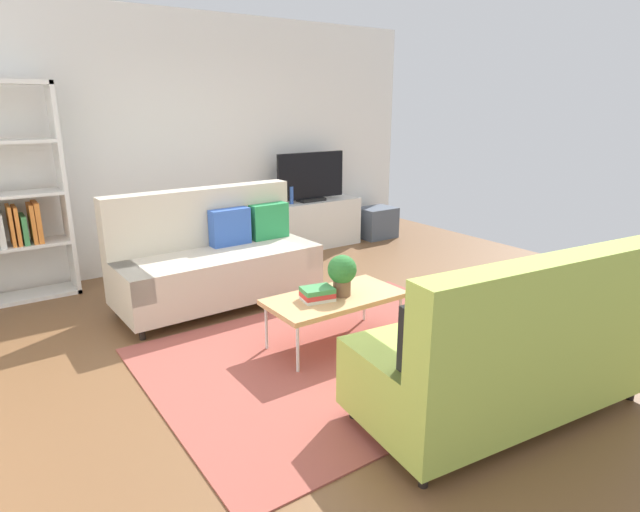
{
  "coord_description": "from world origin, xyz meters",
  "views": [
    {
      "loc": [
        -2.29,
        -3.27,
        1.89
      ],
      "look_at": [
        0.13,
        0.2,
        0.65
      ],
      "focal_mm": 29.31,
      "sensor_mm": 36.0,
      "label": 1
    }
  ],
  "objects_px": {
    "coffee_table": "(335,299)",
    "potted_plant": "(342,272)",
    "bottle_1": "(291,195)",
    "couch_green": "(510,351)",
    "bookshelf": "(1,205)",
    "couch_beige": "(216,259)",
    "table_book_0": "(317,298)",
    "tv": "(311,178)",
    "bottle_0": "(285,196)",
    "vase_0": "(270,197)",
    "tv_console": "(310,224)",
    "storage_trunk": "(377,223)"
  },
  "relations": [
    {
      "from": "bookshelf",
      "to": "bottle_0",
      "type": "distance_m",
      "value": 3.11
    },
    {
      "from": "tv_console",
      "to": "vase_0",
      "type": "relative_size",
      "value": 7.26
    },
    {
      "from": "storage_trunk",
      "to": "potted_plant",
      "type": "height_order",
      "value": "potted_plant"
    },
    {
      "from": "tv",
      "to": "bottle_1",
      "type": "height_order",
      "value": "tv"
    },
    {
      "from": "tv",
      "to": "vase_0",
      "type": "xyz_separation_m",
      "value": [
        -0.58,
        0.07,
        -0.22
      ]
    },
    {
      "from": "bookshelf",
      "to": "bottle_1",
      "type": "height_order",
      "value": "bookshelf"
    },
    {
      "from": "couch_beige",
      "to": "bottle_0",
      "type": "relative_size",
      "value": 8.36
    },
    {
      "from": "potted_plant",
      "to": "bottle_1",
      "type": "height_order",
      "value": "bottle_1"
    },
    {
      "from": "couch_beige",
      "to": "bookshelf",
      "type": "xyz_separation_m",
      "value": [
        -1.63,
        1.2,
        0.52
      ]
    },
    {
      "from": "bottle_0",
      "to": "potted_plant",
      "type": "bearing_deg",
      "value": -111.85
    },
    {
      "from": "tv",
      "to": "bottle_1",
      "type": "bearing_deg",
      "value": -176.41
    },
    {
      "from": "bottle_1",
      "to": "potted_plant",
      "type": "bearing_deg",
      "value": -113.72
    },
    {
      "from": "couch_green",
      "to": "tv_console",
      "type": "relative_size",
      "value": 1.42
    },
    {
      "from": "couch_green",
      "to": "vase_0",
      "type": "relative_size",
      "value": 10.29
    },
    {
      "from": "bottle_1",
      "to": "bookshelf",
      "type": "bearing_deg",
      "value": 178.93
    },
    {
      "from": "potted_plant",
      "to": "table_book_0",
      "type": "relative_size",
      "value": 1.38
    },
    {
      "from": "bookshelf",
      "to": "tv",
      "type": "bearing_deg",
      "value": -0.65
    },
    {
      "from": "bookshelf",
      "to": "couch_beige",
      "type": "bearing_deg",
      "value": -36.5
    },
    {
      "from": "potted_plant",
      "to": "coffee_table",
      "type": "bearing_deg",
      "value": 161.97
    },
    {
      "from": "potted_plant",
      "to": "bottle_0",
      "type": "bearing_deg",
      "value": 68.15
    },
    {
      "from": "bookshelf",
      "to": "vase_0",
      "type": "xyz_separation_m",
      "value": [
        2.94,
        0.03,
        -0.23
      ]
    },
    {
      "from": "coffee_table",
      "to": "tv",
      "type": "xyz_separation_m",
      "value": [
        1.51,
        2.59,
        0.56
      ]
    },
    {
      "from": "couch_beige",
      "to": "bottle_0",
      "type": "height_order",
      "value": "couch_beige"
    },
    {
      "from": "coffee_table",
      "to": "potted_plant",
      "type": "relative_size",
      "value": 3.31
    },
    {
      "from": "tv",
      "to": "bottle_1",
      "type": "xyz_separation_m",
      "value": [
        -0.32,
        -0.02,
        -0.2
      ]
    },
    {
      "from": "couch_beige",
      "to": "table_book_0",
      "type": "xyz_separation_m",
      "value": [
        0.22,
        -1.42,
        -0.01
      ]
    },
    {
      "from": "bookshelf",
      "to": "vase_0",
      "type": "height_order",
      "value": "bookshelf"
    },
    {
      "from": "bookshelf",
      "to": "bottle_0",
      "type": "bearing_deg",
      "value": -1.11
    },
    {
      "from": "tv_console",
      "to": "bookshelf",
      "type": "bearing_deg",
      "value": 179.67
    },
    {
      "from": "couch_beige",
      "to": "coffee_table",
      "type": "xyz_separation_m",
      "value": [
        0.38,
        -1.42,
        -0.05
      ]
    },
    {
      "from": "tv_console",
      "to": "bookshelf",
      "type": "distance_m",
      "value": 3.58
    },
    {
      "from": "bottle_1",
      "to": "table_book_0",
      "type": "bearing_deg",
      "value": -117.9
    },
    {
      "from": "storage_trunk",
      "to": "bottle_0",
      "type": "xyz_separation_m",
      "value": [
        -1.52,
        0.06,
        0.53
      ]
    },
    {
      "from": "bottle_1",
      "to": "couch_beige",
      "type": "bearing_deg",
      "value": -144.04
    },
    {
      "from": "tv_console",
      "to": "potted_plant",
      "type": "height_order",
      "value": "potted_plant"
    },
    {
      "from": "table_book_0",
      "to": "bottle_1",
      "type": "bearing_deg",
      "value": 62.1
    },
    {
      "from": "potted_plant",
      "to": "bottle_0",
      "type": "height_order",
      "value": "bottle_0"
    },
    {
      "from": "couch_green",
      "to": "potted_plant",
      "type": "bearing_deg",
      "value": 105.46
    },
    {
      "from": "coffee_table",
      "to": "couch_beige",
      "type": "bearing_deg",
      "value": 105.14
    },
    {
      "from": "couch_green",
      "to": "bookshelf",
      "type": "xyz_separation_m",
      "value": [
        -2.28,
        4.04,
        0.52
      ]
    },
    {
      "from": "couch_beige",
      "to": "couch_green",
      "type": "xyz_separation_m",
      "value": [
        0.66,
        -2.84,
        0.0
      ]
    },
    {
      "from": "tv",
      "to": "vase_0",
      "type": "relative_size",
      "value": 5.19
    },
    {
      "from": "table_book_0",
      "to": "bottle_0",
      "type": "height_order",
      "value": "bottle_0"
    },
    {
      "from": "storage_trunk",
      "to": "bottle_0",
      "type": "distance_m",
      "value": 1.61
    },
    {
      "from": "coffee_table",
      "to": "table_book_0",
      "type": "distance_m",
      "value": 0.17
    },
    {
      "from": "tv",
      "to": "bottle_1",
      "type": "distance_m",
      "value": 0.38
    },
    {
      "from": "coffee_table",
      "to": "vase_0",
      "type": "bearing_deg",
      "value": 70.7
    },
    {
      "from": "tv",
      "to": "coffee_table",
      "type": "bearing_deg",
      "value": -120.29
    },
    {
      "from": "couch_green",
      "to": "bookshelf",
      "type": "height_order",
      "value": "bookshelf"
    },
    {
      "from": "table_book_0",
      "to": "couch_green",
      "type": "bearing_deg",
      "value": -72.86
    }
  ]
}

